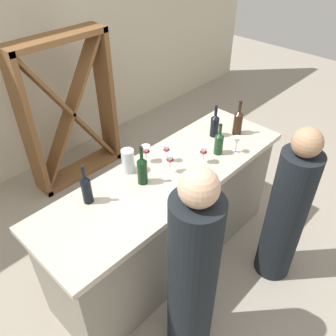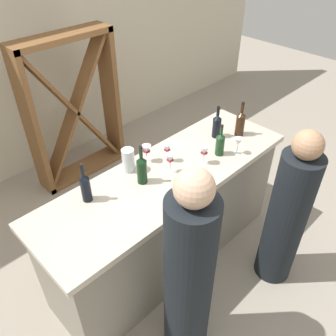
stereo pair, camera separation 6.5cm
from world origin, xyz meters
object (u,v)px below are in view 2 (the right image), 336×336
at_px(wine_glass_near_left, 238,143).
at_px(person_center_guest, 189,277).
at_px(wine_bottle_rightmost_amber_brown, 240,123).
at_px(wine_glass_far_center, 147,151).
at_px(wine_bottle_second_left_dark_green, 142,169).
at_px(wine_bottle_second_right_near_black, 217,125).
at_px(person_left_guest, 287,216).
at_px(wine_glass_far_left, 167,150).
at_px(wine_glass_near_right, 170,160).
at_px(wine_glass_near_center, 204,152).
at_px(wine_bottle_leftmost_near_black, 85,187).
at_px(wine_rack, 74,111).
at_px(wine_bottle_center_olive_green, 220,143).
at_px(water_pitcher, 128,160).

distance_m(wine_glass_near_left, person_center_guest, 1.18).
distance_m(wine_bottle_rightmost_amber_brown, wine_glass_far_center, 0.90).
height_order(wine_bottle_rightmost_amber_brown, wine_glass_near_left, wine_bottle_rightmost_amber_brown).
relative_size(wine_bottle_second_left_dark_green, person_center_guest, 0.20).
xyz_separation_m(wine_bottle_second_right_near_black, person_center_guest, (-1.12, -0.72, -0.33)).
xyz_separation_m(wine_glass_near_left, person_left_guest, (-0.05, -0.56, -0.40)).
relative_size(wine_bottle_rightmost_amber_brown, wine_glass_far_left, 1.95).
bearing_deg(wine_glass_near_right, wine_bottle_second_left_dark_green, 166.11).
height_order(wine_bottle_rightmost_amber_brown, wine_glass_near_center, wine_bottle_rightmost_amber_brown).
bearing_deg(wine_glass_near_center, wine_glass_far_center, 131.97).
bearing_deg(wine_glass_near_center, person_left_guest, -69.06).
relative_size(wine_bottle_second_left_dark_green, wine_glass_near_right, 1.87).
bearing_deg(person_center_guest, wine_bottle_leftmost_near_black, 19.51).
height_order(wine_bottle_leftmost_near_black, wine_glass_near_right, wine_bottle_leftmost_near_black).
bearing_deg(wine_bottle_rightmost_amber_brown, person_left_guest, -112.17).
distance_m(wine_rack, wine_bottle_rightmost_amber_brown, 1.85).
bearing_deg(wine_rack, wine_glass_near_center, -86.45).
distance_m(wine_glass_far_left, person_center_guest, 1.00).
distance_m(wine_bottle_second_left_dark_green, wine_glass_far_center, 0.26).
height_order(wine_bottle_second_right_near_black, wine_glass_near_left, wine_bottle_second_right_near_black).
height_order(wine_bottle_second_right_near_black, wine_glass_far_center, wine_bottle_second_right_near_black).
xyz_separation_m(wine_bottle_rightmost_amber_brown, wine_glass_far_center, (-0.85, 0.28, -0.02)).
bearing_deg(person_center_guest, wine_glass_near_right, -27.39).
xyz_separation_m(wine_bottle_center_olive_green, wine_glass_near_left, (0.12, -0.09, -0.00)).
relative_size(wine_glass_near_left, wine_glass_far_center, 0.97).
relative_size(wine_glass_near_left, wine_glass_far_left, 0.90).
height_order(wine_glass_near_left, person_center_guest, person_center_guest).
bearing_deg(wine_glass_near_left, person_left_guest, -94.74).
relative_size(wine_bottle_rightmost_amber_brown, wine_glass_near_left, 2.17).
bearing_deg(wine_bottle_center_olive_green, wine_rack, 99.50).
relative_size(wine_bottle_center_olive_green, wine_glass_near_left, 1.90).
relative_size(wine_glass_near_left, person_center_guest, 0.09).
bearing_deg(person_center_guest, wine_glass_near_left, -58.75).
distance_m(wine_glass_near_left, wine_glass_far_center, 0.75).
bearing_deg(wine_rack, wine_bottle_leftmost_near_black, -118.38).
distance_m(wine_bottle_rightmost_amber_brown, person_center_guest, 1.46).
relative_size(wine_bottle_second_left_dark_green, person_left_guest, 0.22).
relative_size(wine_glass_near_right, person_center_guest, 0.10).
height_order(wine_bottle_leftmost_near_black, person_left_guest, person_left_guest).
height_order(wine_glass_near_left, water_pitcher, water_pitcher).
bearing_deg(wine_glass_far_left, water_pitcher, 156.96).
xyz_separation_m(wine_glass_far_center, person_center_guest, (-0.44, -0.87, -0.33)).
relative_size(wine_rack, person_center_guest, 1.01).
xyz_separation_m(wine_bottle_second_right_near_black, wine_glass_near_right, (-0.65, -0.07, 0.00)).
bearing_deg(wine_rack, wine_bottle_second_right_near_black, -72.76).
relative_size(wine_glass_near_center, person_center_guest, 0.10).
bearing_deg(wine_bottle_second_left_dark_green, wine_glass_near_right, -13.89).
relative_size(wine_bottle_second_right_near_black, wine_glass_far_center, 1.96).
relative_size(wine_bottle_leftmost_near_black, wine_glass_near_left, 2.15).
bearing_deg(wine_glass_near_center, wine_bottle_center_olive_green, -2.93).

